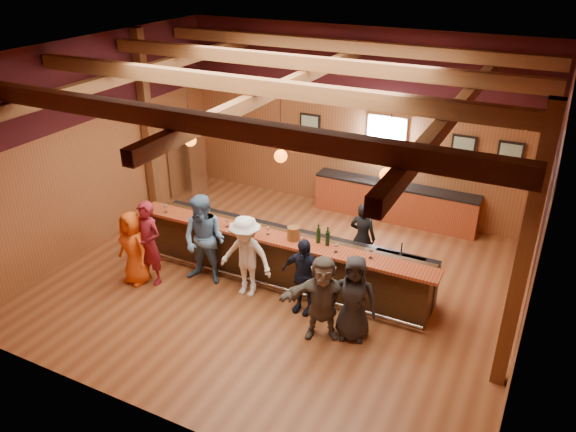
{
  "coord_description": "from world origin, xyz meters",
  "views": [
    {
      "loc": [
        4.43,
        -8.56,
        6.25
      ],
      "look_at": [
        0.0,
        0.3,
        1.35
      ],
      "focal_mm": 35.0,
      "sensor_mm": 36.0,
      "label": 1
    }
  ],
  "objects_px": {
    "customer_orange": "(133,248)",
    "bartender": "(362,237)",
    "stainless_fridge": "(188,166)",
    "customer_brown": "(323,298)",
    "ice_bucket": "(294,233)",
    "customer_navy": "(303,276)",
    "customer_white": "(246,256)",
    "bar_counter": "(285,256)",
    "bottle_a": "(318,236)",
    "back_bar_cabinet": "(394,202)",
    "customer_dark": "(354,298)",
    "customer_redvest": "(149,243)",
    "customer_denim": "(204,240)"
  },
  "relations": [
    {
      "from": "ice_bucket",
      "to": "customer_brown",
      "type": "bearing_deg",
      "value": -45.26
    },
    {
      "from": "customer_redvest",
      "to": "customer_denim",
      "type": "distance_m",
      "value": 1.11
    },
    {
      "from": "back_bar_cabinet",
      "to": "ice_bucket",
      "type": "height_order",
      "value": "ice_bucket"
    },
    {
      "from": "back_bar_cabinet",
      "to": "stainless_fridge",
      "type": "distance_m",
      "value": 5.43
    },
    {
      "from": "stainless_fridge",
      "to": "customer_brown",
      "type": "distance_m",
      "value": 6.71
    },
    {
      "from": "customer_redvest",
      "to": "bar_counter",
      "type": "bearing_deg",
      "value": 34.77
    },
    {
      "from": "back_bar_cabinet",
      "to": "customer_navy",
      "type": "xyz_separation_m",
      "value": [
        -0.39,
        -4.42,
        0.28
      ]
    },
    {
      "from": "bar_counter",
      "to": "bartender",
      "type": "xyz_separation_m",
      "value": [
        1.26,
        1.0,
        0.25
      ]
    },
    {
      "from": "customer_navy",
      "to": "customer_brown",
      "type": "relative_size",
      "value": 0.96
    },
    {
      "from": "bar_counter",
      "to": "ice_bucket",
      "type": "relative_size",
      "value": 23.84
    },
    {
      "from": "customer_brown",
      "to": "bottle_a",
      "type": "height_order",
      "value": "customer_brown"
    },
    {
      "from": "stainless_fridge",
      "to": "customer_navy",
      "type": "height_order",
      "value": "stainless_fridge"
    },
    {
      "from": "stainless_fridge",
      "to": "customer_navy",
      "type": "xyz_separation_m",
      "value": [
        4.91,
        -3.3,
        -0.14
      ]
    },
    {
      "from": "ice_bucket",
      "to": "customer_redvest",
      "type": "bearing_deg",
      "value": -158.74
    },
    {
      "from": "bottle_a",
      "to": "customer_denim",
      "type": "bearing_deg",
      "value": -163.74
    },
    {
      "from": "bartender",
      "to": "customer_denim",
      "type": "bearing_deg",
      "value": 36.56
    },
    {
      "from": "bar_counter",
      "to": "stainless_fridge",
      "type": "relative_size",
      "value": 3.5
    },
    {
      "from": "customer_orange",
      "to": "bartender",
      "type": "xyz_separation_m",
      "value": [
        3.9,
        2.44,
        -0.01
      ]
    },
    {
      "from": "ice_bucket",
      "to": "bartender",
      "type": "bearing_deg",
      "value": 53.13
    },
    {
      "from": "customer_brown",
      "to": "customer_denim",
      "type": "bearing_deg",
      "value": 144.89
    },
    {
      "from": "customer_redvest",
      "to": "customer_denim",
      "type": "xyz_separation_m",
      "value": [
        0.98,
        0.51,
        0.06
      ]
    },
    {
      "from": "stainless_fridge",
      "to": "customer_dark",
      "type": "height_order",
      "value": "stainless_fridge"
    },
    {
      "from": "customer_orange",
      "to": "bartender",
      "type": "bearing_deg",
      "value": 43.58
    },
    {
      "from": "customer_denim",
      "to": "customer_navy",
      "type": "height_order",
      "value": "customer_denim"
    },
    {
      "from": "bar_counter",
      "to": "customer_brown",
      "type": "relative_size",
      "value": 3.99
    },
    {
      "from": "customer_brown",
      "to": "bartender",
      "type": "relative_size",
      "value": 1.03
    },
    {
      "from": "customer_navy",
      "to": "customer_brown",
      "type": "height_order",
      "value": "customer_brown"
    },
    {
      "from": "bottle_a",
      "to": "customer_dark",
      "type": "bearing_deg",
      "value": -41.82
    },
    {
      "from": "customer_orange",
      "to": "customer_brown",
      "type": "height_order",
      "value": "customer_brown"
    },
    {
      "from": "bar_counter",
      "to": "customer_brown",
      "type": "xyz_separation_m",
      "value": [
        1.4,
        -1.37,
        0.27
      ]
    },
    {
      "from": "back_bar_cabinet",
      "to": "bottle_a",
      "type": "relative_size",
      "value": 10.48
    },
    {
      "from": "customer_denim",
      "to": "customer_redvest",
      "type": "bearing_deg",
      "value": -156.83
    },
    {
      "from": "stainless_fridge",
      "to": "customer_orange",
      "type": "relative_size",
      "value": 1.17
    },
    {
      "from": "customer_orange",
      "to": "customer_denim",
      "type": "bearing_deg",
      "value": 38.45
    },
    {
      "from": "customer_navy",
      "to": "customer_white",
      "type": "bearing_deg",
      "value": -177.97
    },
    {
      "from": "bar_counter",
      "to": "customer_denim",
      "type": "distance_m",
      "value": 1.65
    },
    {
      "from": "customer_brown",
      "to": "bottle_a",
      "type": "distance_m",
      "value": 1.43
    },
    {
      "from": "back_bar_cabinet",
      "to": "ice_bucket",
      "type": "distance_m",
      "value": 4.01
    },
    {
      "from": "stainless_fridge",
      "to": "bar_counter",
      "type": "bearing_deg",
      "value": -30.76
    },
    {
      "from": "back_bar_cabinet",
      "to": "customer_brown",
      "type": "relative_size",
      "value": 2.53
    },
    {
      "from": "customer_white",
      "to": "ice_bucket",
      "type": "height_order",
      "value": "customer_white"
    },
    {
      "from": "customer_denim",
      "to": "bar_counter",
      "type": "bearing_deg",
      "value": 25.98
    },
    {
      "from": "customer_brown",
      "to": "ice_bucket",
      "type": "height_order",
      "value": "customer_brown"
    },
    {
      "from": "customer_orange",
      "to": "bottle_a",
      "type": "height_order",
      "value": "customer_orange"
    },
    {
      "from": "customer_dark",
      "to": "bottle_a",
      "type": "xyz_separation_m",
      "value": [
        -1.1,
        0.98,
        0.46
      ]
    },
    {
      "from": "customer_white",
      "to": "customer_brown",
      "type": "distance_m",
      "value": 1.9
    },
    {
      "from": "customer_redvest",
      "to": "customer_denim",
      "type": "relative_size",
      "value": 0.94
    },
    {
      "from": "customer_dark",
      "to": "customer_denim",
      "type": "bearing_deg",
      "value": 159.31
    },
    {
      "from": "customer_dark",
      "to": "customer_white",
      "type": "bearing_deg",
      "value": 157.5
    },
    {
      "from": "stainless_fridge",
      "to": "customer_brown",
      "type": "relative_size",
      "value": 1.14
    }
  ]
}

